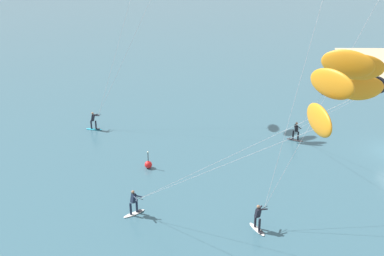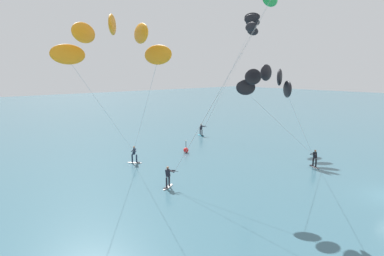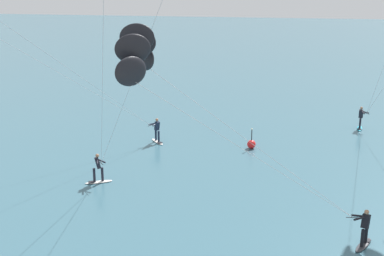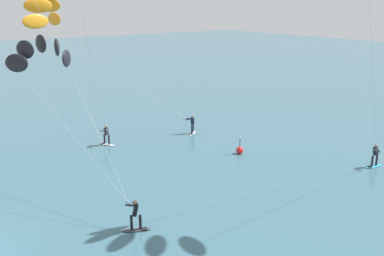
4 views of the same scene
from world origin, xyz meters
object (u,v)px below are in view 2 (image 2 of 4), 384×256
Objects in this scene: kitesurfer_mid_water at (269,86)px; marker_buoy at (186,150)px; kitesurfer_downwind at (250,28)px; kitesurfer_far_out at (114,47)px.

marker_buoy is (3.42, 12.97, -7.50)m from kitesurfer_mid_water.
kitesurfer_downwind is (14.63, 13.64, 6.42)m from kitesurfer_mid_water.
kitesurfer_mid_water is at bearing -21.15° from kitesurfer_far_out.
kitesurfer_mid_water is at bearing -104.79° from marker_buoy.
kitesurfer_downwind is (24.26, 9.92, 4.06)m from kitesurfer_far_out.
kitesurfer_mid_water is 0.82× the size of kitesurfer_far_out.
kitesurfer_far_out is 18.80m from marker_buoy.
marker_buoy is at bearing -176.58° from kitesurfer_downwind.
kitesurfer_downwind reaches higher than marker_buoy.
kitesurfer_mid_water is at bearing -136.99° from kitesurfer_downwind.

